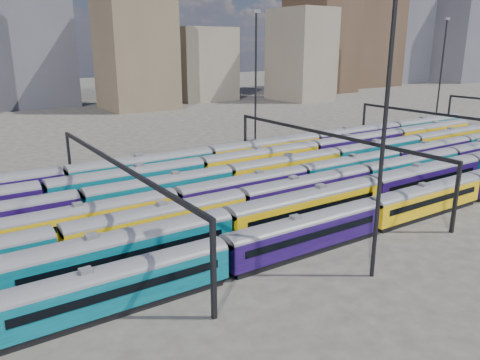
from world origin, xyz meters
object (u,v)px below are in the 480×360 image
rake_0 (471,184)px  mast_2 (385,119)px  rake_1 (371,189)px  rake_2 (307,188)px

rake_0 → mast_2: mast_2 is taller
rake_1 → rake_2: 7.79m
mast_2 → rake_1: bearing=41.9°
rake_0 → mast_2: bearing=-165.2°
rake_1 → mast_2: size_ratio=4.89×
rake_1 → rake_2: rake_1 is taller
rake_0 → rake_2: size_ratio=1.13×
rake_2 → rake_0: bearing=-27.7°
rake_1 → mast_2: 21.20m
rake_0 → mast_2: 29.71m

